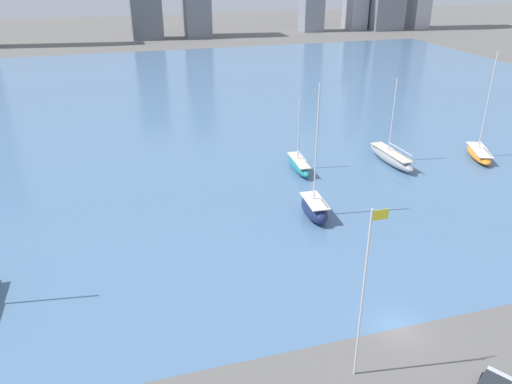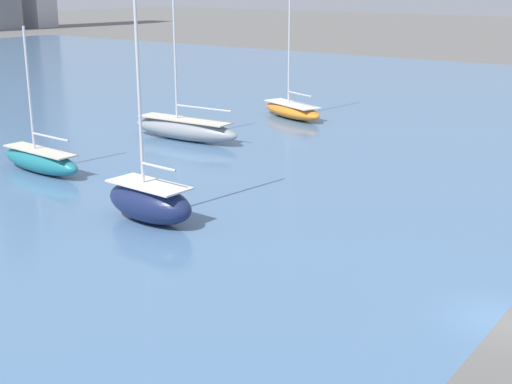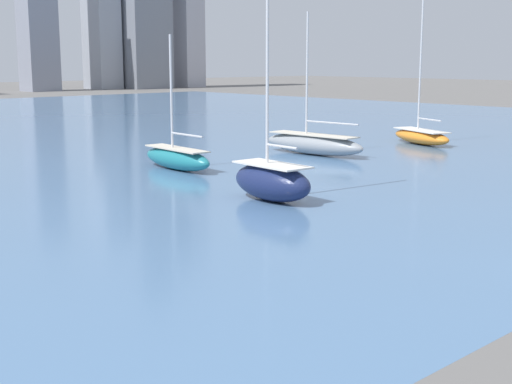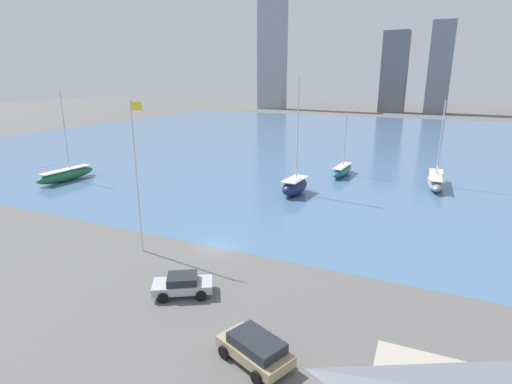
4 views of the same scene
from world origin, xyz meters
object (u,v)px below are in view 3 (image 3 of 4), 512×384
Objects in this scene: sailboat_teal at (177,158)px; sailboat_orange at (421,135)px; sailboat_navy at (272,180)px; sailboat_gray at (313,143)px.

sailboat_teal is 0.64× the size of sailboat_orange.
sailboat_orange is (30.96, 10.48, -0.38)m from sailboat_navy.
sailboat_orange is (13.72, -1.93, -0.13)m from sailboat_gray.
sailboat_navy is at bearing -139.37° from sailboat_orange.
sailboat_teal is at bearing 172.68° from sailboat_gray.
sailboat_navy reaches higher than sailboat_teal.
sailboat_teal is (3.27, 13.62, -0.32)m from sailboat_navy.
sailboat_gray reaches higher than sailboat_teal.
sailboat_teal is at bearing 80.23° from sailboat_navy.
sailboat_gray is 13.86m from sailboat_orange.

